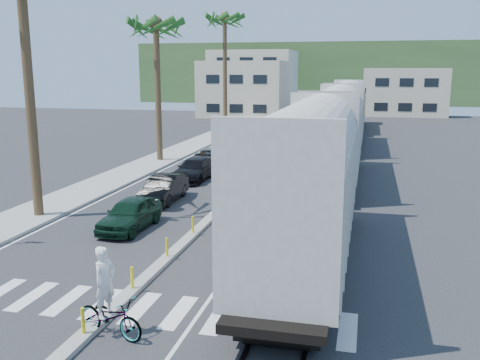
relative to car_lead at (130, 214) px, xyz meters
name	(u,v)px	position (x,y,z in m)	size (l,w,h in m)	color
ground	(145,281)	(2.98, -5.28, -0.70)	(140.00, 140.00, 0.00)	#28282B
sidewalk	(172,154)	(-5.52, 19.72, -0.62)	(3.00, 90.00, 0.15)	gray
rails	(342,155)	(7.98, 22.72, -0.67)	(1.56, 100.00, 0.06)	black
median	(262,170)	(2.98, 14.68, -0.61)	(0.45, 60.00, 0.85)	gray
crosswalk	(118,306)	(2.98, -7.28, -0.69)	(14.00, 2.20, 0.01)	silver
lane_markings	(248,158)	(0.83, 19.72, -0.69)	(9.42, 90.00, 0.01)	silver
freight_train	(340,126)	(7.98, 18.05, 2.21)	(3.00, 60.94, 5.85)	#B1AEA3
palm_trees	(162,14)	(-5.12, 17.42, 10.11)	(3.50, 37.20, 13.75)	brown
buildings	(285,85)	(-3.44, 66.37, 3.67)	(38.00, 27.00, 10.00)	beige
hillside	(336,73)	(2.98, 94.72, 5.30)	(80.00, 20.00, 12.00)	#385628
car_lead	(130,214)	(0.00, 0.00, 0.00)	(1.74, 4.13, 1.39)	black
car_second	(164,189)	(-0.41, 5.05, 0.00)	(1.59, 4.28, 1.40)	black
car_third	(195,169)	(-0.57, 10.76, -0.02)	(2.14, 4.78, 1.36)	black
car_rear	(209,159)	(-0.79, 14.62, 0.02)	(2.52, 5.21, 1.43)	#96989B
cyclist	(109,308)	(3.58, -8.99, 0.08)	(1.78, 2.45, 2.46)	#9EA0A5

